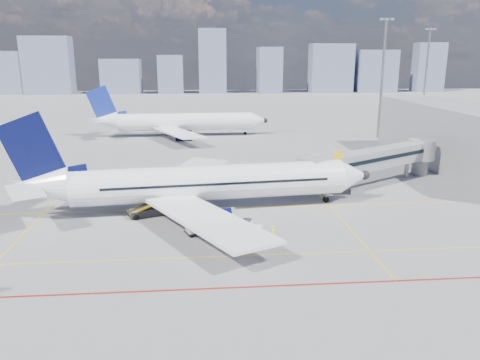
% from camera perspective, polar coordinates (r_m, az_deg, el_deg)
% --- Properties ---
extents(ground, '(420.00, 420.00, 0.00)m').
position_cam_1_polar(ground, '(48.76, -2.73, -6.44)').
color(ground, gray).
rests_on(ground, ground).
extents(apron_markings, '(90.00, 35.12, 0.01)m').
position_cam_1_polar(apron_markings, '(45.12, -3.26, -8.25)').
color(apron_markings, yellow).
rests_on(apron_markings, ground).
extents(jet_bridge, '(23.55, 15.78, 6.30)m').
position_cam_1_polar(jet_bridge, '(68.63, 16.66, 2.50)').
color(jet_bridge, '#9B9DA4').
rests_on(jet_bridge, ground).
extents(terminal_block, '(10.00, 42.00, 10.00)m').
position_cam_1_polar(terminal_block, '(83.60, 25.03, 4.73)').
color(terminal_block, '#9B9DA4').
rests_on(terminal_block, ground).
extents(floodlight_mast_ne, '(3.20, 0.61, 25.45)m').
position_cam_1_polar(floodlight_mast_ne, '(108.02, 16.96, 12.06)').
color(floodlight_mast_ne, slate).
rests_on(floodlight_mast_ne, ground).
extents(floodlight_mast_far, '(3.20, 0.61, 25.45)m').
position_cam_1_polar(floodlight_mast_far, '(150.96, 21.76, 12.28)').
color(floodlight_mast_far, slate).
rests_on(floodlight_mast_far, ground).
extents(distant_skyline, '(250.38, 14.97, 30.45)m').
position_cam_1_polar(distant_skyline, '(235.52, -6.14, 13.32)').
color(distant_skyline, slate).
rests_on(distant_skyline, ground).
extents(main_aircraft, '(42.78, 37.22, 12.50)m').
position_cam_1_polar(main_aircraft, '(55.01, -5.41, -0.47)').
color(main_aircraft, white).
rests_on(main_aircraft, ground).
extents(second_aircraft, '(40.50, 35.29, 11.80)m').
position_cam_1_polar(second_aircraft, '(107.71, -7.54, 7.01)').
color(second_aircraft, white).
rests_on(second_aircraft, ground).
extents(baggage_tug, '(2.56, 2.12, 1.55)m').
position_cam_1_polar(baggage_tug, '(48.01, 1.12, -5.82)').
color(baggage_tug, white).
rests_on(baggage_tug, ground).
extents(cargo_dolly, '(3.71, 2.65, 1.86)m').
position_cam_1_polar(cargo_dolly, '(48.33, -4.70, -5.38)').
color(cargo_dolly, black).
rests_on(cargo_dolly, ground).
extents(belt_loader, '(6.54, 3.60, 2.66)m').
position_cam_1_polar(belt_loader, '(54.48, -10.85, -3.61)').
color(belt_loader, black).
rests_on(belt_loader, ground).
extents(ramp_worker, '(0.67, 0.73, 1.68)m').
position_cam_1_polar(ramp_worker, '(46.22, 4.11, -6.57)').
color(ramp_worker, '#FFFA1A').
rests_on(ramp_worker, ground).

